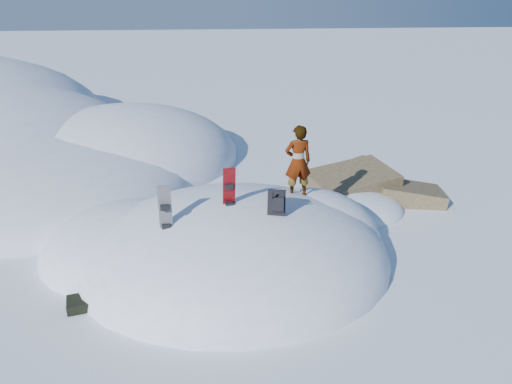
{
  "coord_description": "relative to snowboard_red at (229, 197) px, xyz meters",
  "views": [
    {
      "loc": [
        -0.4,
        -9.75,
        5.8
      ],
      "look_at": [
        0.52,
        0.3,
        1.55
      ],
      "focal_mm": 35.0,
      "sensor_mm": 36.0,
      "label": 1
    }
  ],
  "objects": [
    {
      "name": "snowboard_red",
      "position": [
        0.0,
        0.0,
        0.0
      ],
      "size": [
        0.3,
        0.28,
        1.39
      ],
      "rotation": [
        0.0,
        0.0,
        0.16
      ],
      "color": "red",
      "rests_on": "snow_mound"
    },
    {
      "name": "ground",
      "position": [
        0.09,
        0.16,
        -1.66
      ],
      "size": [
        120.0,
        120.0,
        0.0
      ],
      "primitive_type": "plane",
      "color": "white",
      "rests_on": "ground"
    },
    {
      "name": "gear_pile",
      "position": [
        -2.81,
        -1.26,
        -1.54
      ],
      "size": [
        0.92,
        0.7,
        0.24
      ],
      "rotation": [
        0.0,
        0.0,
        0.24
      ],
      "color": "black",
      "rests_on": "ground"
    },
    {
      "name": "snow_mound",
      "position": [
        -0.09,
        0.4,
        -1.66
      ],
      "size": [
        8.0,
        6.0,
        3.0
      ],
      "color": "white",
      "rests_on": "ground"
    },
    {
      "name": "snowboard_dark",
      "position": [
        -1.28,
        -0.59,
        -0.17
      ],
      "size": [
        0.27,
        0.21,
        1.38
      ],
      "rotation": [
        0.0,
        0.0,
        0.06
      ],
      "color": "black",
      "rests_on": "snow_mound"
    },
    {
      "name": "person",
      "position": [
        1.6,
        0.9,
        0.41
      ],
      "size": [
        0.66,
        0.48,
        1.7
      ],
      "primitive_type": "imported",
      "rotation": [
        0.0,
        0.0,
        3.26
      ],
      "color": "slate",
      "rests_on": "snow_mound"
    },
    {
      "name": "rock_outcrop",
      "position": [
        3.8,
        3.17,
        -1.64
      ],
      "size": [
        4.68,
        4.41,
        1.68
      ],
      "color": "olive",
      "rests_on": "ground"
    },
    {
      "name": "backpack",
      "position": [
        0.96,
        -0.35,
        -0.01
      ],
      "size": [
        0.43,
        0.51,
        0.61
      ],
      "rotation": [
        0.0,
        0.0,
        -0.18
      ],
      "color": "black",
      "rests_on": "snow_mound"
    }
  ]
}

